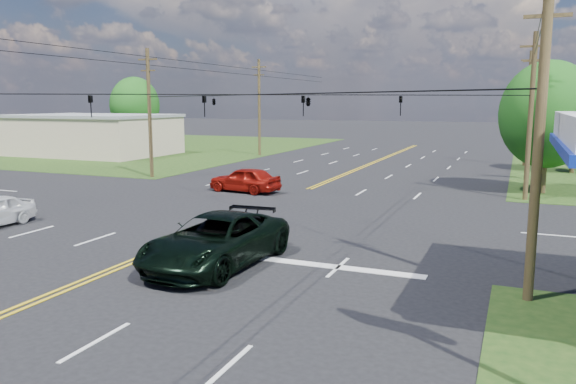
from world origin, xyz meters
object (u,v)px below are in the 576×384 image
at_px(pole_nw, 150,112).
at_px(pole_right_far, 528,107).
at_px(pole_ne, 531,115).
at_px(tree_far_l, 135,105).
at_px(retail_nw, 93,136).
at_px(pole_se, 540,129).
at_px(suv_black, 225,239).
at_px(pickup_dkgreen, 216,241).
at_px(tree_right_b, 576,120).
at_px(tree_right_a, 548,115).
at_px(pole_left_far, 259,106).

bearing_deg(pole_nw, pole_right_far, 36.16).
bearing_deg(pole_ne, pole_right_far, 90.00).
relative_size(pole_right_far, tree_far_l, 1.15).
distance_m(retail_nw, pole_ne, 45.02).
distance_m(pole_se, suv_black, 10.82).
height_order(pole_ne, suv_black, pole_ne).
xyz_separation_m(pole_nw, pickup_dkgreen, (16.00, -18.38, -4.02)).
bearing_deg(pole_ne, tree_right_b, 76.87).
xyz_separation_m(pole_nw, pole_right_far, (26.00, 19.00, 0.25)).
relative_size(pole_right_far, pickup_dkgreen, 1.55).
bearing_deg(pole_se, retail_nw, 144.21).
height_order(tree_right_a, tree_right_b, tree_right_a).
xyz_separation_m(pickup_dkgreen, suv_black, (0.00, 0.65, -0.10)).
height_order(tree_right_b, tree_far_l, tree_far_l).
bearing_deg(tree_right_b, pole_nw, -153.05).
xyz_separation_m(pole_se, tree_far_l, (-45.00, 41.00, 0.28)).
xyz_separation_m(tree_right_a, suv_black, (-11.00, -20.74, -4.07)).
bearing_deg(tree_far_l, retail_nw, -78.69).
bearing_deg(tree_right_b, pickup_dkgreen, -112.02).
bearing_deg(tree_far_l, pole_nw, -50.44).
distance_m(pole_left_far, tree_far_l, 19.42).
distance_m(pole_se, pickup_dkgreen, 10.78).
height_order(retail_nw, tree_right_b, tree_right_b).
bearing_deg(tree_right_b, pole_ne, -103.13).
bearing_deg(pole_nw, tree_right_a, 6.34).
distance_m(pole_ne, tree_right_a, 3.16).
height_order(retail_nw, tree_right_a, tree_right_a).
xyz_separation_m(tree_right_a, pickup_dkgreen, (-11.00, -21.38, -3.97)).
height_order(pole_ne, pole_left_far, pole_left_far).
bearing_deg(suv_black, pole_nw, 128.81).
xyz_separation_m(pole_nw, tree_far_l, (-19.00, 23.00, 0.28)).
height_order(pole_nw, pickup_dkgreen, pole_nw).
relative_size(pole_se, pole_nw, 1.00).
bearing_deg(tree_right_a, pole_nw, -173.66).
bearing_deg(tree_far_l, pole_se, -42.34).
bearing_deg(pole_right_far, pole_ne, -90.00).
bearing_deg(pole_nw, retail_nw, 142.59).
bearing_deg(tree_right_b, tree_right_a, -101.77).
relative_size(pole_nw, pole_left_far, 0.95).
height_order(pole_left_far, suv_black, pole_left_far).
bearing_deg(pole_left_far, tree_far_l, 168.11).
relative_size(retail_nw, pickup_dkgreen, 2.49).
relative_size(pole_left_far, pole_right_far, 1.00).
bearing_deg(pole_left_far, pole_se, -54.90).
xyz_separation_m(pole_nw, tree_right_b, (29.50, 15.00, -0.70)).
height_order(pole_nw, pole_left_far, pole_left_far).
xyz_separation_m(tree_right_a, tree_right_b, (2.50, 12.00, -0.65)).
height_order(pole_left_far, tree_right_a, pole_left_far).
bearing_deg(pole_se, pole_left_far, 125.10).
bearing_deg(tree_right_a, tree_right_b, 78.23).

